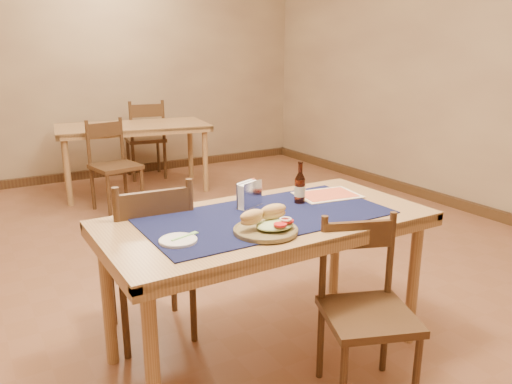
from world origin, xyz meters
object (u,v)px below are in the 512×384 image
main_table (266,232)px  back_table (133,132)px  chair_main_near (366,307)px  napkin_holder (249,195)px  sandwich_plate (267,225)px  beer_bottle (300,188)px  chair_main_far (150,257)px

main_table → back_table: size_ratio=0.94×
chair_main_near → napkin_holder: 0.79m
sandwich_plate → beer_bottle: size_ratio=1.31×
main_table → sandwich_plate: 0.26m
napkin_holder → beer_bottle: bearing=-14.4°
main_table → back_table: same height
chair_main_far → sandwich_plate: chair_main_far is taller
back_table → beer_bottle: bearing=-92.5°
chair_main_far → napkin_holder: bearing=-32.1°
chair_main_far → beer_bottle: 0.87m
main_table → chair_main_far: 0.66m
main_table → sandwich_plate: size_ratio=5.53×
chair_main_far → back_table: bearing=73.8°
main_table → beer_bottle: beer_bottle is taller
back_table → chair_main_far: size_ratio=1.86×
main_table → sandwich_plate: sandwich_plate is taller
sandwich_plate → beer_bottle: beer_bottle is taller
main_table → chair_main_far: size_ratio=1.75×
sandwich_plate → back_table: bearing=81.7°
back_table → napkin_holder: (-0.41, -3.25, 0.15)m
beer_bottle → chair_main_far: bearing=154.0°
back_table → chair_main_near: 3.92m
sandwich_plate → chair_main_far: bearing=117.7°
chair_main_far → beer_bottle: beer_bottle is taller
main_table → chair_main_far: chair_main_far is taller
main_table → chair_main_near: 0.59m
back_table → beer_bottle: 3.33m
main_table → chair_main_near: size_ratio=1.95×
main_table → chair_main_near: chair_main_near is taller
back_table → napkin_holder: 3.28m
sandwich_plate → napkin_holder: size_ratio=1.74×
chair_main_near → main_table: bearing=113.5°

